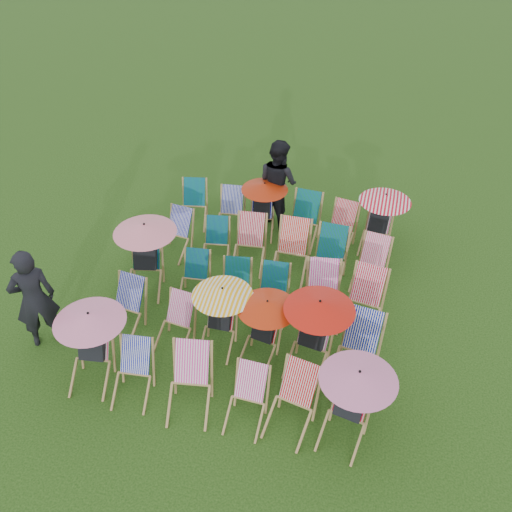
% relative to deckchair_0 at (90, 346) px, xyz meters
% --- Properties ---
extents(ground, '(100.00, 100.00, 0.00)m').
position_rel_deckchair_0_xyz_m(ground, '(2.04, 2.16, -0.69)').
color(ground, black).
rests_on(ground, ground).
extents(deckchair_0, '(1.10, 1.18, 1.30)m').
position_rel_deckchair_0_xyz_m(deckchair_0, '(0.00, 0.00, 0.00)').
color(deckchair_0, '#A7844E').
rests_on(deckchair_0, ground).
extents(deckchair_1, '(0.65, 0.85, 0.87)m').
position_rel_deckchair_0_xyz_m(deckchair_1, '(0.73, -0.15, -0.25)').
color(deckchair_1, '#A7844E').
rests_on(deckchair_1, ground).
extents(deckchair_2, '(0.78, 0.99, 0.98)m').
position_rel_deckchair_0_xyz_m(deckchair_2, '(1.66, -0.16, -0.20)').
color(deckchair_2, '#A7844E').
rests_on(deckchair_2, ground).
extents(deckchair_3, '(0.59, 0.80, 0.85)m').
position_rel_deckchair_0_xyz_m(deckchair_3, '(2.55, -0.17, -0.27)').
color(deckchair_3, '#A7844E').
rests_on(deckchair_3, ground).
extents(deckchair_4, '(0.79, 0.98, 0.95)m').
position_rel_deckchair_0_xyz_m(deckchair_4, '(3.20, -0.09, -0.21)').
color(deckchair_4, '#A7844E').
rests_on(deckchair_4, ground).
extents(deckchair_5, '(1.09, 1.16, 1.29)m').
position_rel_deckchair_0_xyz_m(deckchair_5, '(4.01, -0.06, -0.01)').
color(deckchair_5, '#A7844E').
rests_on(deckchair_5, ground).
extents(deckchair_6, '(0.70, 0.90, 0.91)m').
position_rel_deckchair_0_xyz_m(deckchair_6, '(0.00, 1.12, -0.23)').
color(deckchair_6, '#A7844E').
rests_on(deckchair_6, ground).
extents(deckchair_7, '(0.66, 0.84, 0.84)m').
position_rel_deckchair_0_xyz_m(deckchair_7, '(0.97, 1.03, -0.27)').
color(deckchair_7, '#A7844E').
rests_on(deckchair_7, ground).
extents(deckchair_8, '(1.00, 1.04, 1.19)m').
position_rel_deckchair_0_xyz_m(deckchair_8, '(1.72, 1.18, -0.06)').
color(deckchair_8, '#A7844E').
rests_on(deckchair_8, ground).
extents(deckchair_9, '(0.98, 1.04, 1.16)m').
position_rel_deckchair_0_xyz_m(deckchair_9, '(2.46, 1.11, -0.08)').
color(deckchair_9, '#A7844E').
rests_on(deckchair_9, ground).
extents(deckchair_10, '(1.12, 1.19, 1.32)m').
position_rel_deckchair_0_xyz_m(deckchair_10, '(3.27, 1.12, 0.01)').
color(deckchair_10, '#A7844E').
rests_on(deckchair_10, ground).
extents(deckchair_11, '(0.80, 1.02, 1.02)m').
position_rel_deckchair_0_xyz_m(deckchair_11, '(4.00, 1.12, -0.18)').
color(deckchair_11, '#A7844E').
rests_on(deckchair_11, ground).
extents(deckchair_12, '(1.15, 1.26, 1.36)m').
position_rel_deckchair_0_xyz_m(deckchair_12, '(-0.07, 2.26, 0.03)').
color(deckchair_12, '#A7844E').
rests_on(deckchair_12, ground).
extents(deckchair_13, '(0.60, 0.80, 0.82)m').
position_rel_deckchair_0_xyz_m(deckchair_13, '(0.88, 2.24, -0.28)').
color(deckchair_13, '#A7844E').
rests_on(deckchair_13, ground).
extents(deckchair_14, '(0.68, 0.86, 0.86)m').
position_rel_deckchair_0_xyz_m(deckchair_14, '(1.71, 2.13, -0.26)').
color(deckchair_14, '#A7844E').
rests_on(deckchair_14, ground).
extents(deckchair_15, '(0.62, 0.84, 0.88)m').
position_rel_deckchair_0_xyz_m(deckchair_15, '(2.38, 2.14, -0.25)').
color(deckchair_15, '#A7844E').
rests_on(deckchair_15, ground).
extents(deckchair_16, '(0.78, 0.99, 0.98)m').
position_rel_deckchair_0_xyz_m(deckchair_16, '(3.26, 2.27, -0.20)').
color(deckchair_16, '#A7844E').
rests_on(deckchair_16, ground).
extents(deckchair_17, '(0.80, 1.01, 1.00)m').
position_rel_deckchair_0_xyz_m(deckchair_17, '(3.96, 2.27, -0.19)').
color(deckchair_17, '#A7844E').
rests_on(deckchair_17, ground).
extents(deckchair_18, '(0.68, 0.87, 0.87)m').
position_rel_deckchair_0_xyz_m(deckchair_18, '(0.06, 3.40, -0.25)').
color(deckchair_18, '#A7844E').
rests_on(deckchair_18, ground).
extents(deckchair_19, '(0.67, 0.84, 0.83)m').
position_rel_deckchair_0_xyz_m(deckchair_19, '(0.94, 3.35, -0.28)').
color(deckchair_19, '#A7844E').
rests_on(deckchair_19, ground).
extents(deckchair_20, '(0.71, 0.93, 0.96)m').
position_rel_deckchair_0_xyz_m(deckchair_20, '(1.62, 3.39, -0.21)').
color(deckchair_20, '#A7844E').
rests_on(deckchair_20, ground).
extents(deckchair_21, '(0.68, 0.95, 1.03)m').
position_rel_deckchair_0_xyz_m(deckchair_21, '(2.47, 3.31, -0.18)').
color(deckchair_21, '#A7844E').
rests_on(deckchair_21, ground).
extents(deckchair_22, '(0.71, 0.95, 0.99)m').
position_rel_deckchair_0_xyz_m(deckchair_22, '(3.20, 3.33, -0.19)').
color(deckchair_22, '#A7844E').
rests_on(deckchair_22, ground).
extents(deckchair_23, '(0.72, 0.91, 0.90)m').
position_rel_deckchair_0_xyz_m(deckchair_23, '(3.99, 3.40, -0.24)').
color(deckchair_23, '#A7844E').
rests_on(deckchair_23, ground).
extents(deckchair_24, '(0.73, 0.91, 0.89)m').
position_rel_deckchair_0_xyz_m(deckchair_24, '(0.06, 4.51, -0.25)').
color(deckchair_24, '#A7844E').
rests_on(deckchair_24, ground).
extents(deckchair_25, '(0.67, 0.87, 0.88)m').
position_rel_deckchair_0_xyz_m(deckchair_25, '(0.93, 4.43, -0.25)').
color(deckchair_25, '#A7844E').
rests_on(deckchair_25, ground).
extents(deckchair_26, '(0.97, 1.05, 1.15)m').
position_rel_deckchair_0_xyz_m(deckchair_26, '(1.60, 4.52, -0.08)').
color(deckchair_26, '#A7844E').
rests_on(deckchair_26, ground).
extents(deckchair_27, '(0.72, 0.95, 0.98)m').
position_rel_deckchair_0_xyz_m(deckchair_27, '(2.49, 4.44, -0.20)').
color(deckchair_27, '#A7844E').
rests_on(deckchair_27, ground).
extents(deckchair_28, '(0.73, 0.91, 0.89)m').
position_rel_deckchair_0_xyz_m(deckchair_28, '(3.27, 4.45, -0.24)').
color(deckchair_28, '#A7844E').
rests_on(deckchair_28, ground).
extents(deckchair_29, '(1.03, 1.09, 1.23)m').
position_rel_deckchair_0_xyz_m(deckchair_29, '(4.02, 4.60, -0.04)').
color(deckchair_29, '#A7844E').
rests_on(deckchair_29, ground).
extents(person_left, '(0.83, 0.81, 1.92)m').
position_rel_deckchair_0_xyz_m(person_left, '(-1.21, 0.50, 0.27)').
color(person_left, black).
rests_on(person_left, ground).
extents(person_rear, '(1.19, 1.14, 1.93)m').
position_rel_deckchair_0_xyz_m(person_rear, '(1.82, 5.04, 0.28)').
color(person_rear, black).
rests_on(person_rear, ground).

